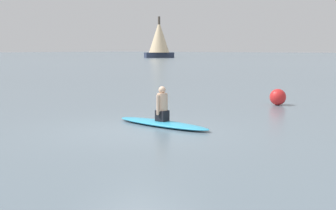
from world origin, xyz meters
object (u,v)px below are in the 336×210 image
object	(u,v)px
surfboard	(162,123)
buoy_marker	(278,97)
sailboat_near_left	(159,38)
person_paddler	(162,105)

from	to	relation	value
surfboard	buoy_marker	world-z (taller)	buoy_marker
surfboard	sailboat_near_left	size ratio (longest dim) A/B	0.36
sailboat_near_left	surfboard	bearing A→B (deg)	71.05
person_paddler	sailboat_near_left	size ratio (longest dim) A/B	0.11
sailboat_near_left	buoy_marker	world-z (taller)	sailboat_near_left
sailboat_near_left	buoy_marker	bearing A→B (deg)	73.90
surfboard	buoy_marker	size ratio (longest dim) A/B	5.30
buoy_marker	person_paddler	bearing A→B (deg)	-92.64
surfboard	buoy_marker	xyz separation A→B (m)	(0.28, 6.03, 0.22)
buoy_marker	surfboard	bearing A→B (deg)	-92.64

